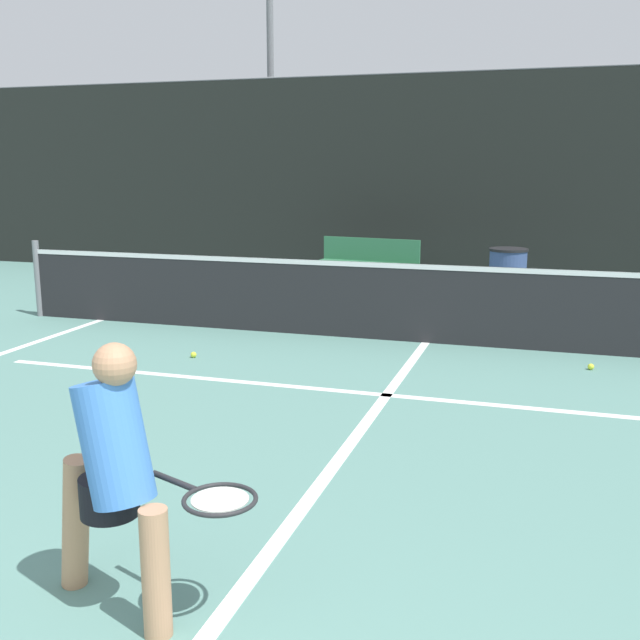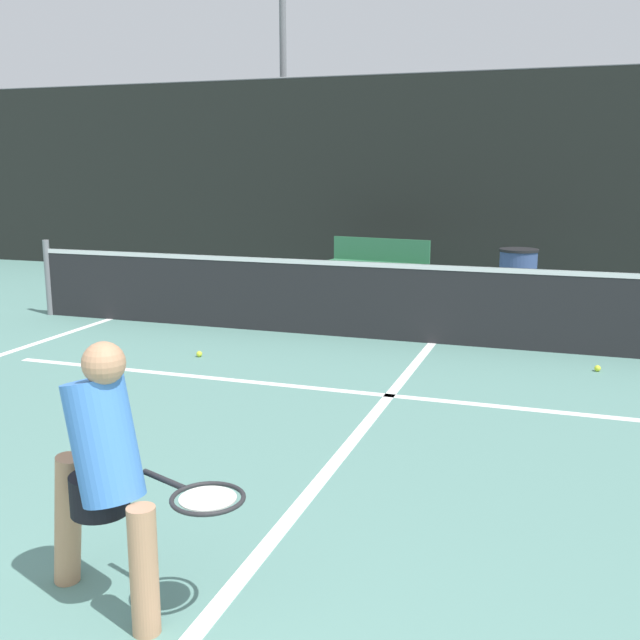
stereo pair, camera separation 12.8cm
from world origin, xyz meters
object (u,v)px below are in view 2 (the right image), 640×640
at_px(parked_car, 517,239).
at_px(trash_bin, 518,274).
at_px(courtside_bench, 378,261).
at_px(player_practicing, 106,469).

bearing_deg(parked_car, trash_bin, -85.60).
height_order(courtside_bench, parked_car, parked_car).
height_order(player_practicing, parked_car, parked_car).
xyz_separation_m(player_practicing, trash_bin, (1.19, 9.44, -0.32)).
bearing_deg(trash_bin, player_practicing, -97.17).
bearing_deg(player_practicing, trash_bin, 104.59).
relative_size(player_practicing, courtside_bench, 0.74).
bearing_deg(player_practicing, courtside_bench, 118.66).
relative_size(courtside_bench, trash_bin, 2.27).
height_order(player_practicing, trash_bin, player_practicing).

